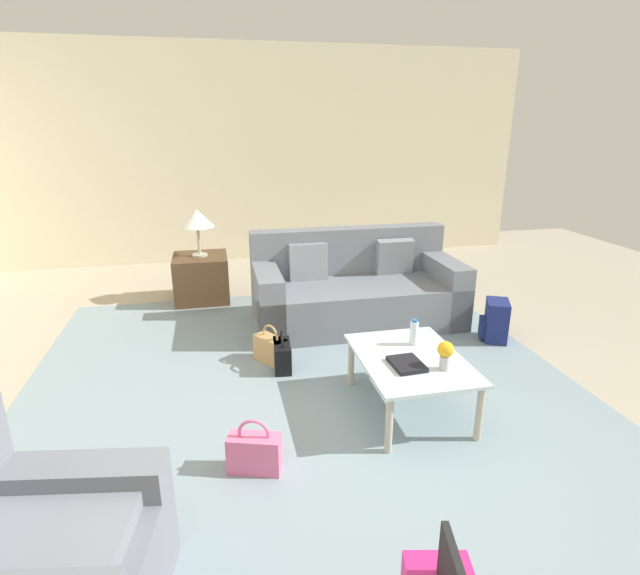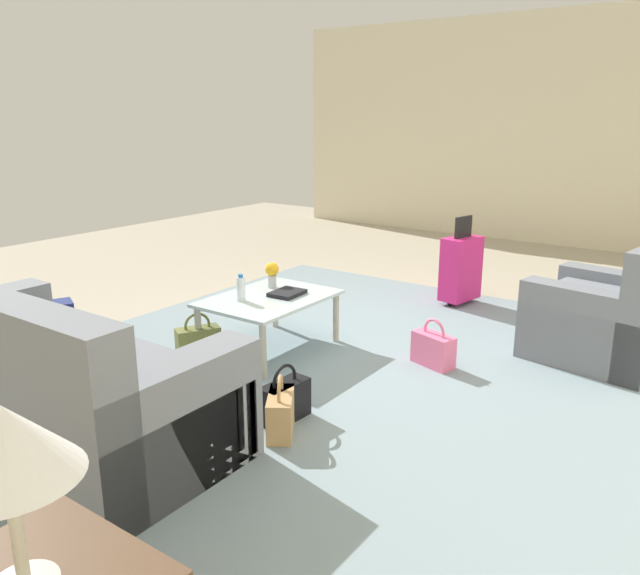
{
  "view_description": "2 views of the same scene",
  "coord_description": "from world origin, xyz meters",
  "px_view_note": "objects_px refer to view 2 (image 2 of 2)",
  "views": [
    {
      "loc": [
        -2.61,
        0.82,
        2.03
      ],
      "look_at": [
        0.75,
        0.09,
        0.88
      ],
      "focal_mm": 28.0,
      "sensor_mm": 36.0,
      "label": 1
    },
    {
      "loc": [
        3.87,
        2.45,
        1.77
      ],
      "look_at": [
        0.74,
        0.22,
        0.69
      ],
      "focal_mm": 35.0,
      "sensor_mm": 36.0,
      "label": 2
    }
  ],
  "objects_px": {
    "water_bottle": "(241,289)",
    "handbag_black": "(285,400)",
    "armchair": "(610,321)",
    "couch": "(43,390)",
    "flower_vase": "(272,273)",
    "handbag_pink": "(433,349)",
    "backpack_navy": "(54,329)",
    "handbag_olive": "(198,342)",
    "coffee_table": "(269,303)",
    "coffee_table_book": "(287,293)",
    "suitcase_magenta": "(461,268)",
    "handbag_tan": "(281,413)",
    "table_lamp": "(4,446)"
  },
  "relations": [
    {
      "from": "couch",
      "to": "armchair",
      "type": "relative_size",
      "value": 2.07
    },
    {
      "from": "coffee_table",
      "to": "armchair",
      "type": "bearing_deg",
      "value": 120.7
    },
    {
      "from": "water_bottle",
      "to": "flower_vase",
      "type": "xyz_separation_m",
      "value": [
        -0.42,
        -0.05,
        0.03
      ]
    },
    {
      "from": "armchair",
      "to": "water_bottle",
      "type": "xyz_separation_m",
      "value": [
        1.49,
        -2.27,
        0.22
      ]
    },
    {
      "from": "flower_vase",
      "to": "handbag_tan",
      "type": "bearing_deg",
      "value": 41.11
    },
    {
      "from": "coffee_table",
      "to": "handbag_black",
      "type": "height_order",
      "value": "coffee_table"
    },
    {
      "from": "handbag_pink",
      "to": "coffee_table_book",
      "type": "bearing_deg",
      "value": -73.55
    },
    {
      "from": "coffee_table_book",
      "to": "handbag_olive",
      "type": "height_order",
      "value": "coffee_table_book"
    },
    {
      "from": "coffee_table",
      "to": "table_lamp",
      "type": "bearing_deg",
      "value": 28.18
    },
    {
      "from": "backpack_navy",
      "to": "coffee_table_book",
      "type": "bearing_deg",
      "value": 129.36
    },
    {
      "from": "couch",
      "to": "suitcase_magenta",
      "type": "bearing_deg",
      "value": 168.12
    },
    {
      "from": "backpack_navy",
      "to": "handbag_black",
      "type": "bearing_deg",
      "value": 94.46
    },
    {
      "from": "couch",
      "to": "water_bottle",
      "type": "relative_size",
      "value": 10.4
    },
    {
      "from": "table_lamp",
      "to": "flower_vase",
      "type": "bearing_deg",
      "value": -151.35
    },
    {
      "from": "flower_vase",
      "to": "handbag_tan",
      "type": "relative_size",
      "value": 0.57
    },
    {
      "from": "handbag_tan",
      "to": "backpack_navy",
      "type": "relative_size",
      "value": 0.89
    },
    {
      "from": "flower_vase",
      "to": "handbag_tan",
      "type": "distance_m",
      "value": 1.65
    },
    {
      "from": "suitcase_magenta",
      "to": "handbag_tan",
      "type": "bearing_deg",
      "value": 3.8
    },
    {
      "from": "flower_vase",
      "to": "handbag_olive",
      "type": "bearing_deg",
      "value": -14.56
    },
    {
      "from": "armchair",
      "to": "backpack_navy",
      "type": "distance_m",
      "value": 4.15
    },
    {
      "from": "suitcase_magenta",
      "to": "handbag_pink",
      "type": "distance_m",
      "value": 1.64
    },
    {
      "from": "coffee_table_book",
      "to": "handbag_pink",
      "type": "bearing_deg",
      "value": 103.13
    },
    {
      "from": "couch",
      "to": "flower_vase",
      "type": "bearing_deg",
      "value": -178.58
    },
    {
      "from": "water_bottle",
      "to": "table_lamp",
      "type": "relative_size",
      "value": 0.37
    },
    {
      "from": "armchair",
      "to": "suitcase_magenta",
      "type": "bearing_deg",
      "value": -115.82
    },
    {
      "from": "handbag_black",
      "to": "handbag_pink",
      "type": "relative_size",
      "value": 1.0
    },
    {
      "from": "couch",
      "to": "flower_vase",
      "type": "distance_m",
      "value": 2.04
    },
    {
      "from": "handbag_black",
      "to": "handbag_pink",
      "type": "height_order",
      "value": "same"
    },
    {
      "from": "coffee_table_book",
      "to": "suitcase_magenta",
      "type": "relative_size",
      "value": 0.31
    },
    {
      "from": "table_lamp",
      "to": "handbag_olive",
      "type": "xyz_separation_m",
      "value": [
        -2.36,
        -1.82,
        -0.84
      ]
    },
    {
      "from": "handbag_tan",
      "to": "handbag_pink",
      "type": "relative_size",
      "value": 1.0
    },
    {
      "from": "flower_vase",
      "to": "handbag_tan",
      "type": "height_order",
      "value": "flower_vase"
    },
    {
      "from": "coffee_table_book",
      "to": "table_lamp",
      "type": "relative_size",
      "value": 0.48
    },
    {
      "from": "armchair",
      "to": "coffee_table",
      "type": "bearing_deg",
      "value": -59.3
    },
    {
      "from": "water_bottle",
      "to": "handbag_black",
      "type": "height_order",
      "value": "water_bottle"
    },
    {
      "from": "handbag_black",
      "to": "handbag_olive",
      "type": "relative_size",
      "value": 1.0
    },
    {
      "from": "handbag_olive",
      "to": "armchair",
      "type": "bearing_deg",
      "value": 124.81
    },
    {
      "from": "coffee_table",
      "to": "handbag_pink",
      "type": "bearing_deg",
      "value": 110.7
    },
    {
      "from": "coffee_table",
      "to": "coffee_table_book",
      "type": "height_order",
      "value": "coffee_table_book"
    },
    {
      "from": "backpack_navy",
      "to": "handbag_olive",
      "type": "bearing_deg",
      "value": 120.03
    },
    {
      "from": "couch",
      "to": "coffee_table_book",
      "type": "relative_size",
      "value": 8.13
    },
    {
      "from": "handbag_olive",
      "to": "table_lamp",
      "type": "bearing_deg",
      "value": 37.74
    },
    {
      "from": "water_bottle",
      "to": "handbag_black",
      "type": "xyz_separation_m",
      "value": [
        0.64,
        0.92,
        -0.39
      ]
    },
    {
      "from": "couch",
      "to": "suitcase_magenta",
      "type": "distance_m",
      "value": 3.89
    },
    {
      "from": "water_bottle",
      "to": "handbag_tan",
      "type": "relative_size",
      "value": 0.57
    },
    {
      "from": "water_bottle",
      "to": "handbag_tan",
      "type": "height_order",
      "value": "water_bottle"
    },
    {
      "from": "couch",
      "to": "armchair",
      "type": "height_order",
      "value": "couch"
    },
    {
      "from": "armchair",
      "to": "handbag_tan",
      "type": "height_order",
      "value": "armchair"
    },
    {
      "from": "coffee_table",
      "to": "coffee_table_book",
      "type": "xyz_separation_m",
      "value": [
        -0.12,
        0.08,
        0.07
      ]
    },
    {
      "from": "handbag_tan",
      "to": "backpack_navy",
      "type": "distance_m",
      "value": 2.19
    }
  ]
}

